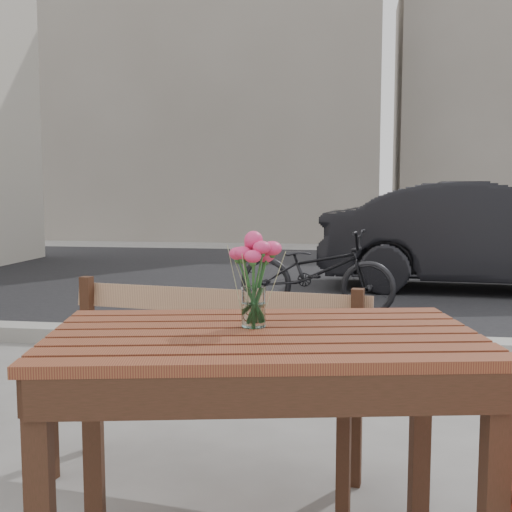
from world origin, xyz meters
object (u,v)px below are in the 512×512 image
(main_vase, at_px, (254,268))
(bicycle, at_px, (316,271))
(main_table, at_px, (264,373))
(parked_car, at_px, (489,237))

(main_vase, distance_m, bicycle, 4.36)
(main_table, height_order, parked_car, parked_car)
(main_table, relative_size, main_vase, 4.71)
(main_table, xyz_separation_m, main_vase, (-0.04, 0.06, 0.31))
(main_table, distance_m, parked_car, 6.34)
(main_table, bearing_deg, main_vase, 112.65)
(main_table, relative_size, bicycle, 0.89)
(parked_car, distance_m, bicycle, 2.59)
(main_vase, height_order, parked_car, parked_car)
(main_vase, relative_size, bicycle, 0.19)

